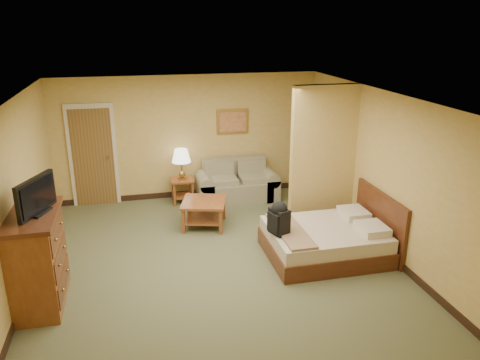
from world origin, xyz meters
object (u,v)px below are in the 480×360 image
object	(u,v)px
coffee_table	(204,208)
dresser	(37,259)
loveseat	(237,187)
bed	(329,239)

from	to	relation	value
coffee_table	dresser	xyz separation A→B (m)	(-2.52, -1.97, 0.30)
dresser	coffee_table	bearing A→B (deg)	38.06
loveseat	dresser	size ratio (longest dim) A/B	1.30
loveseat	bed	bearing A→B (deg)	-72.57
loveseat	dresser	world-z (taller)	dresser
loveseat	dresser	xyz separation A→B (m)	(-3.42, -3.20, 0.38)
coffee_table	bed	bearing A→B (deg)	-41.51
loveseat	coffee_table	size ratio (longest dim) A/B	1.76
coffee_table	bed	distance (m)	2.38
loveseat	coffee_table	bearing A→B (deg)	-126.20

